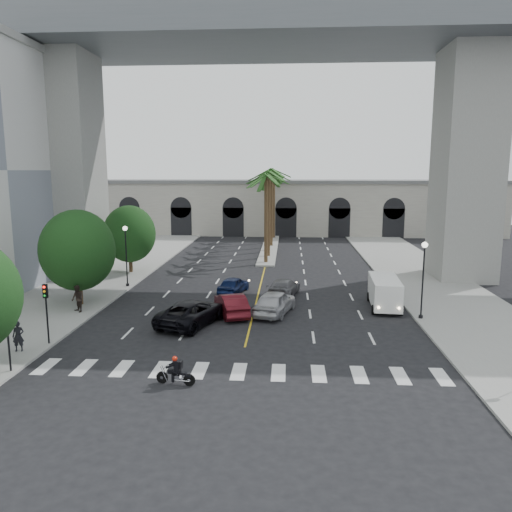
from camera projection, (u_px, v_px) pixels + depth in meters
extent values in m
plane|color=black|center=(242.00, 360.00, 26.56)|extent=(140.00, 140.00, 0.00)
cube|color=gray|center=(82.00, 289.00, 42.27)|extent=(8.00, 100.00, 0.15)
cube|color=gray|center=(443.00, 295.00, 40.32)|extent=(8.00, 100.00, 0.15)
cube|color=gray|center=(269.00, 249.00, 63.91)|extent=(2.00, 24.00, 0.20)
cube|color=beige|center=(274.00, 208.00, 79.97)|extent=(70.00, 10.00, 8.00)
cube|color=slate|center=(274.00, 181.00, 79.25)|extent=(71.00, 10.50, 0.50)
cube|color=gray|center=(467.00, 166.00, 45.23)|extent=(5.00, 6.00, 20.80)
cube|color=gray|center=(70.00, 166.00, 47.63)|extent=(5.00, 6.00, 20.80)
cube|color=#5A5E64|center=(320.00, 33.00, 44.14)|extent=(75.00, 13.00, 2.50)
cube|color=#5A5E64|center=(317.00, 23.00, 49.62)|extent=(75.00, 0.60, 3.00)
cylinder|color=#47331E|center=(266.00, 220.00, 53.29)|extent=(0.40, 0.40, 9.50)
cylinder|color=#47331E|center=(268.00, 215.00, 57.19)|extent=(0.40, 0.40, 9.80)
cylinder|color=#47331E|center=(267.00, 214.00, 61.18)|extent=(0.40, 0.40, 9.30)
cylinder|color=#47331E|center=(271.00, 209.00, 65.03)|extent=(0.40, 0.40, 10.10)
cylinder|color=#47331E|center=(271.00, 208.00, 69.02)|extent=(0.40, 0.40, 9.60)
cylinder|color=#47331E|center=(274.00, 205.00, 72.91)|extent=(0.40, 0.40, 9.90)
cylinder|color=#382616|center=(80.00, 290.00, 37.03)|extent=(0.36, 0.36, 2.45)
ellipsoid|color=black|center=(78.00, 250.00, 36.52)|extent=(5.44, 5.44, 5.98)
cylinder|color=#382616|center=(131.00, 262.00, 48.84)|extent=(0.36, 0.36, 2.27)
ellipsoid|color=black|center=(129.00, 234.00, 48.37)|extent=(5.04, 5.04, 5.54)
cylinder|color=black|center=(128.00, 286.00, 43.00)|extent=(0.28, 0.28, 0.36)
cylinder|color=black|center=(126.00, 258.00, 42.59)|extent=(0.11, 0.11, 5.00)
sphere|color=white|center=(125.00, 228.00, 42.16)|extent=(0.40, 0.40, 0.40)
cylinder|color=black|center=(421.00, 318.00, 33.66)|extent=(0.28, 0.28, 0.36)
cylinder|color=black|center=(423.00, 283.00, 33.25)|extent=(0.11, 0.11, 5.00)
sphere|color=white|center=(425.00, 245.00, 32.81)|extent=(0.40, 0.40, 0.40)
cylinder|color=black|center=(8.00, 340.00, 24.54)|extent=(0.10, 0.10, 3.50)
cube|color=black|center=(6.00, 311.00, 24.28)|extent=(0.25, 0.18, 0.80)
cylinder|color=black|center=(47.00, 317.00, 28.47)|extent=(0.10, 0.10, 3.50)
cube|color=black|center=(45.00, 291.00, 28.22)|extent=(0.25, 0.18, 0.80)
cylinder|color=black|center=(162.00, 377.00, 23.69)|extent=(0.58, 0.19, 0.57)
cylinder|color=black|center=(189.00, 380.00, 23.37)|extent=(0.58, 0.19, 0.57)
cube|color=silver|center=(177.00, 377.00, 23.50)|extent=(0.42, 0.33, 0.25)
cube|color=black|center=(174.00, 372.00, 23.49)|extent=(0.55, 0.30, 0.19)
cube|color=black|center=(182.00, 373.00, 23.40)|extent=(0.46, 0.30, 0.11)
cylinder|color=black|center=(166.00, 367.00, 23.54)|extent=(0.12, 0.52, 0.03)
cube|color=black|center=(178.00, 365.00, 23.39)|extent=(0.31, 0.40, 0.50)
cube|color=black|center=(181.00, 365.00, 23.35)|extent=(0.18, 0.31, 0.36)
sphere|color=red|center=(175.00, 359.00, 23.36)|extent=(0.25, 0.25, 0.25)
imported|color=#ADADB2|center=(275.00, 302.00, 35.03)|extent=(3.29, 5.35, 1.70)
imported|color=#4F0F17|center=(231.00, 304.00, 34.75)|extent=(3.07, 4.97, 1.55)
imported|color=black|center=(192.00, 312.00, 32.63)|extent=(4.53, 6.42, 1.63)
imported|color=slate|center=(284.00, 287.00, 40.11)|extent=(2.92, 5.07, 1.38)
imported|color=#101E4E|center=(233.00, 285.00, 40.99)|extent=(2.59, 4.34, 1.38)
cube|color=white|center=(385.00, 291.00, 36.52)|extent=(2.28, 5.34, 1.94)
cube|color=black|center=(389.00, 296.00, 34.06)|extent=(1.80, 0.36, 0.82)
cylinder|color=black|center=(374.00, 310.00, 35.00)|extent=(0.32, 0.69, 0.68)
cylinder|color=black|center=(401.00, 311.00, 34.76)|extent=(0.32, 0.69, 0.68)
cylinder|color=black|center=(369.00, 297.00, 38.59)|extent=(0.32, 0.69, 0.68)
cylinder|color=black|center=(393.00, 297.00, 38.35)|extent=(0.32, 0.69, 0.68)
imported|color=black|center=(18.00, 336.00, 27.40)|extent=(0.69, 0.54, 1.68)
imported|color=black|center=(77.00, 299.00, 34.96)|extent=(1.17, 1.15, 1.90)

